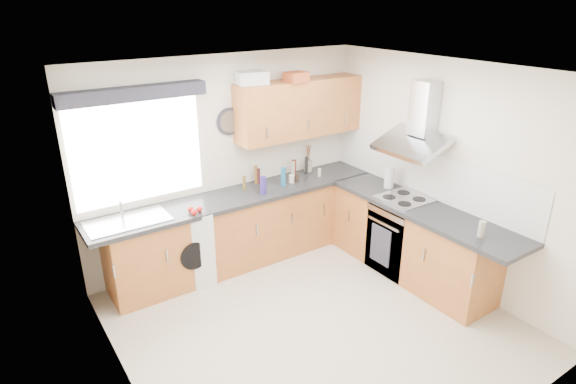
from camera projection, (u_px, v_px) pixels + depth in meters
ground_plane at (314, 323)px, 4.89m from camera, size 3.60×3.60×0.00m
ceiling at (321, 73)px, 3.95m from camera, size 3.60×3.60×0.02m
wall_back at (227, 160)px, 5.80m from camera, size 3.60×0.02×2.50m
wall_front at (490, 309)px, 3.04m from camera, size 3.60×0.02×2.50m
wall_left at (120, 269)px, 3.49m from camera, size 0.02×3.60×2.50m
wall_right at (446, 174)px, 5.36m from camera, size 0.02×3.60×2.50m
window at (138, 151)px, 5.14m from camera, size 1.40×0.02×1.10m
window_blind at (134, 94)px, 4.83m from camera, size 1.50×0.18×0.14m
splashback at (424, 172)px, 5.61m from camera, size 0.01×3.00×0.54m
base_cab_back at (234, 232)px, 5.84m from camera, size 3.00×0.58×0.86m
base_cab_corner at (336, 203)px, 6.66m from camera, size 0.60×0.60×0.86m
base_cab_right at (410, 241)px, 5.63m from camera, size 0.58×2.10×0.86m
worktop_back at (240, 196)px, 5.71m from camera, size 3.60×0.62×0.05m
worktop_right at (424, 210)px, 5.34m from camera, size 0.62×2.42×0.05m
sink at (127, 218)px, 5.00m from camera, size 0.84×0.46×0.10m
oven at (400, 237)px, 5.74m from camera, size 0.56×0.58×0.85m
hob_plate at (404, 199)px, 5.56m from camera, size 0.52×0.52×0.01m
extractor_hood at (418, 125)px, 5.29m from camera, size 0.52×0.78×0.66m
upper_cabinets at (300, 108)px, 5.95m from camera, size 1.70×0.35×0.70m
washing_machine at (184, 245)px, 5.51m from camera, size 0.73×0.72×0.89m
wall_clock at (230, 122)px, 5.62m from camera, size 0.32×0.04×0.32m
casserole at (251, 78)px, 5.50m from camera, size 0.39×0.31×0.15m
storage_box at (296, 77)px, 5.65m from camera, size 0.27×0.23×0.11m
utensil_pot at (308, 166)px, 6.42m from camera, size 0.11×0.11×0.15m
kitchen_roll at (389, 177)px, 5.86m from camera, size 0.13×0.13×0.26m
tomato_cluster at (195, 210)px, 5.19m from camera, size 0.18×0.18×0.07m
jar_0 at (283, 177)px, 5.91m from camera, size 0.06×0.06×0.24m
jar_1 at (292, 179)px, 6.04m from camera, size 0.07×0.07×0.10m
jar_2 at (263, 185)px, 5.67m from camera, size 0.07×0.07×0.21m
jar_3 at (258, 176)px, 6.01m from camera, size 0.05×0.05×0.19m
jar_4 at (307, 165)px, 6.31m from camera, size 0.04×0.04×0.24m
jar_5 at (256, 175)px, 5.98m from camera, size 0.04×0.04×0.23m
jar_6 at (293, 169)px, 6.21m from camera, size 0.05×0.05×0.21m
jar_7 at (244, 183)px, 5.80m from camera, size 0.04×0.04×0.18m
jar_8 at (297, 178)px, 6.05m from camera, size 0.05×0.05×0.11m
jar_9 at (294, 168)px, 6.23m from camera, size 0.06×0.06×0.22m
jar_10 at (319, 173)px, 6.24m from camera, size 0.05×0.05×0.11m
bottle_0 at (482, 229)px, 4.67m from camera, size 0.07×0.07×0.16m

